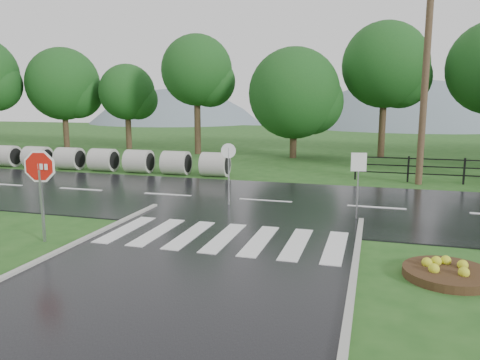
% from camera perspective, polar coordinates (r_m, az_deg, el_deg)
% --- Properties ---
extents(ground, '(120.00, 120.00, 0.00)m').
position_cam_1_polar(ground, '(8.63, -12.82, -16.53)').
color(ground, '#224F1A').
rests_on(ground, ground).
extents(main_road, '(90.00, 8.00, 0.04)m').
position_cam_1_polar(main_road, '(17.57, 3.12, -2.66)').
color(main_road, black).
rests_on(main_road, ground).
extents(crosswalk, '(6.50, 2.80, 0.02)m').
position_cam_1_polar(crosswalk, '(12.89, -1.97, -7.02)').
color(crosswalk, silver).
rests_on(crosswalk, ground).
extents(fence_west, '(9.58, 0.08, 1.20)m').
position_cam_1_polar(fence_west, '(23.25, 25.68, 1.27)').
color(fence_west, black).
rests_on(fence_west, ground).
extents(hills, '(102.00, 48.00, 48.00)m').
position_cam_1_polar(hills, '(74.28, 15.42, -5.61)').
color(hills, slate).
rests_on(hills, ground).
extents(treeline, '(83.20, 5.20, 10.00)m').
position_cam_1_polar(treeline, '(31.08, 10.81, 2.65)').
color(treeline, '#144116').
rests_on(treeline, ground).
extents(culvert_pipes, '(13.90, 1.20, 1.20)m').
position_cam_1_polar(culvert_pipes, '(25.98, -16.31, 2.37)').
color(culvert_pipes, '#9E9B93').
rests_on(culvert_pipes, ground).
extents(stop_sign, '(1.16, 0.24, 2.64)m').
position_cam_1_polar(stop_sign, '(13.39, -23.21, 0.63)').
color(stop_sign, '#939399').
rests_on(stop_sign, ground).
extents(flower_bed, '(1.88, 1.88, 0.38)m').
position_cam_1_polar(flower_bed, '(11.15, 24.03, -10.19)').
color(flower_bed, '#332111').
rests_on(flower_bed, ground).
extents(reg_sign_small, '(0.47, 0.10, 2.15)m').
position_cam_1_polar(reg_sign_small, '(15.08, 14.23, 0.87)').
color(reg_sign_small, '#939399').
rests_on(reg_sign_small, ground).
extents(reg_sign_round, '(0.52, 0.12, 2.26)m').
position_cam_1_polar(reg_sign_round, '(16.62, -1.40, 1.64)').
color(reg_sign_round, '#939399').
rests_on(reg_sign_round, ground).
extents(utility_pole_east, '(1.60, 0.30, 8.97)m').
position_cam_1_polar(utility_pole_east, '(22.31, 21.64, 11.12)').
color(utility_pole_east, '#473523').
rests_on(utility_pole_east, ground).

